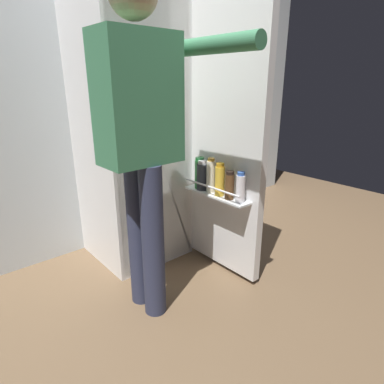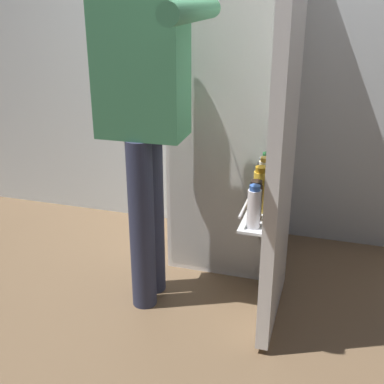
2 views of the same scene
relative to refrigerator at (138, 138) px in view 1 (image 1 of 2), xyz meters
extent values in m
plane|color=brown|center=(-0.03, -0.49, -0.87)|extent=(5.68, 5.68, 0.00)
cube|color=silver|center=(-0.03, 0.40, 0.37)|extent=(4.40, 0.10, 2.49)
cube|color=white|center=(-0.03, 0.06, 0.00)|extent=(0.60, 0.59, 1.74)
cube|color=white|center=(-0.03, -0.24, 0.00)|extent=(0.56, 0.01, 1.70)
cube|color=white|center=(-0.03, -0.19, -0.09)|extent=(0.52, 0.09, 0.01)
cube|color=white|center=(0.30, -0.54, 0.01)|extent=(0.06, 0.59, 1.69)
cube|color=white|center=(0.22, -0.54, -0.32)|extent=(0.11, 0.50, 0.01)
cylinder|color=silver|center=(0.17, -0.54, -0.26)|extent=(0.01, 0.48, 0.01)
cylinder|color=#EDE5CC|center=(0.22, -0.48, -0.21)|extent=(0.06, 0.06, 0.20)
cylinder|color=#B78933|center=(0.22, -0.48, -0.10)|extent=(0.04, 0.04, 0.02)
cylinder|color=gold|center=(0.22, -0.57, -0.22)|extent=(0.06, 0.06, 0.18)
cylinder|color=#BC8419|center=(0.22, -0.57, -0.12)|extent=(0.05, 0.05, 0.02)
cylinder|color=white|center=(0.22, -0.73, -0.23)|extent=(0.06, 0.06, 0.16)
cylinder|color=#335BB2|center=(0.22, -0.73, -0.14)|extent=(0.04, 0.04, 0.02)
cylinder|color=green|center=(0.22, -0.38, -0.22)|extent=(0.07, 0.07, 0.19)
cylinder|color=#195B28|center=(0.22, -0.38, -0.11)|extent=(0.06, 0.06, 0.02)
cylinder|color=#333842|center=(0.21, -0.41, -0.23)|extent=(0.07, 0.07, 0.17)
cylinder|color=silver|center=(0.21, -0.41, -0.13)|extent=(0.06, 0.06, 0.02)
cylinder|color=brown|center=(0.22, -0.65, -0.24)|extent=(0.06, 0.06, 0.15)
cylinder|color=black|center=(0.22, -0.65, -0.15)|extent=(0.05, 0.05, 0.02)
cylinder|color=gold|center=(-0.15, -0.19, -0.04)|extent=(0.09, 0.09, 0.09)
cylinder|color=#2D334C|center=(-0.32, -0.48, -0.44)|extent=(0.12, 0.12, 0.85)
cylinder|color=#2D334C|center=(-0.32, -0.61, -0.44)|extent=(0.12, 0.12, 0.85)
cube|color=#3D7F56|center=(-0.32, -0.55, 0.28)|extent=(0.39, 0.23, 0.60)
cylinder|color=#3D7F56|center=(-0.33, -0.35, 0.26)|extent=(0.08, 0.08, 0.57)
cylinder|color=#3D7F56|center=(-0.04, -0.73, 0.52)|extent=(0.09, 0.57, 0.08)
camera|label=1|loc=(-1.16, -1.90, 0.36)|focal=30.16mm
camera|label=2|loc=(0.51, -2.56, 0.60)|focal=46.65mm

